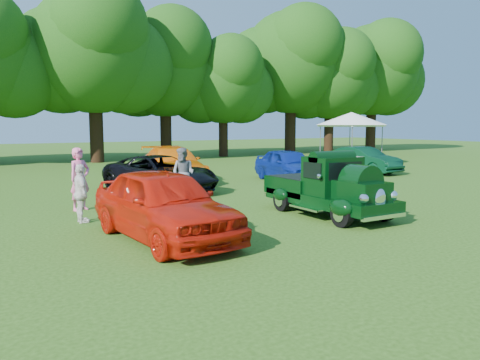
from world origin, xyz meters
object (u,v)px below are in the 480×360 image
back_car_orange (173,165)px  red_convertible (164,204)px  spectator_white (81,193)px  hero_pickup (327,190)px  back_car_black (160,174)px  back_car_blue (288,165)px  back_car_green (363,160)px  canopy_tent (351,119)px  spectator_grey (183,173)px  spectator_pink (80,179)px

back_car_orange → red_convertible: bearing=-104.4°
red_convertible → spectator_white: (-1.23, 2.81, -0.03)m
hero_pickup → back_car_orange: 9.40m
back_car_black → back_car_blue: back_car_blue is taller
back_car_green → canopy_tent: 5.83m
back_car_orange → canopy_tent: (13.62, 3.07, 2.14)m
back_car_blue → spectator_white: size_ratio=2.80×
red_convertible → spectator_grey: 5.90m
back_car_orange → spectator_pink: bearing=-126.3°
hero_pickup → back_car_black: (-2.43, 6.92, -0.04)m
back_car_green → hero_pickup: bearing=-144.6°
hero_pickup → spectator_grey: (-2.35, 4.88, 0.16)m
spectator_pink → spectator_grey: spectator_pink is taller
back_car_orange → spectator_pink: (-5.04, -5.02, 0.16)m
red_convertible → canopy_tent: 22.00m
spectator_white → back_car_blue: bearing=-66.6°
back_car_blue → spectator_white: bearing=-147.8°
spectator_grey → hero_pickup: bearing=-8.3°
spectator_grey → spectator_white: (-3.97, -2.42, -0.11)m
back_car_blue → spectator_pink: bearing=-156.6°
back_car_green → spectator_white: bearing=-165.4°
back_car_orange → canopy_tent: canopy_tent is taller
red_convertible → canopy_tent: canopy_tent is taller
back_car_orange → back_car_blue: bearing=-16.7°
hero_pickup → red_convertible: hero_pickup is taller
hero_pickup → back_car_black: hero_pickup is taller
back_car_orange → spectator_white: size_ratio=3.50×
back_car_green → spectator_white: spectator_white is taller
back_car_green → spectator_grey: size_ratio=2.37×
back_car_green → spectator_pink: spectator_pink is taller
red_convertible → back_car_blue: (8.91, 7.43, -0.06)m
hero_pickup → canopy_tent: 17.91m
back_car_black → canopy_tent: bearing=1.5°
hero_pickup → spectator_pink: size_ratio=2.28×
spectator_grey → canopy_tent: (15.05, 7.54, 2.04)m
back_car_green → back_car_blue: bearing=-174.9°
red_convertible → back_car_orange: 10.56m
back_car_orange → back_car_blue: back_car_orange is taller
canopy_tent → back_car_blue: bearing=-149.0°
red_convertible → back_car_green: bearing=24.7°
red_convertible → back_car_orange: red_convertible is taller
spectator_pink → spectator_grey: bearing=-18.2°
spectator_pink → canopy_tent: (18.66, 8.09, 1.98)m
hero_pickup → canopy_tent: canopy_tent is taller
spectator_grey → spectator_white: size_ratio=1.14×
spectator_grey → back_car_orange: bearing=128.3°
spectator_white → canopy_tent: 21.58m
red_convertible → back_car_blue: 11.60m
back_car_black → back_car_blue: (6.25, 0.17, 0.05)m
hero_pickup → back_car_green: 12.48m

